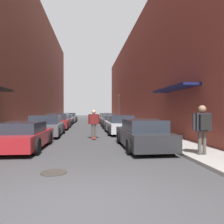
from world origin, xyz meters
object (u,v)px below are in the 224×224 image
object	(u,v)px
parked_car_left_2	(59,121)
pedestrian	(203,124)
parked_car_left_0	(23,136)
parked_car_right_1	(120,125)
parked_car_right_2	(112,121)
parked_car_right_0	(142,134)
traffic_light	(119,105)
manhole_cover	(54,172)
skateboarder	(94,121)
parked_car_left_1	(47,126)
parked_car_left_4	(70,118)
parked_car_left_3	(65,120)
parked_car_right_3	(108,119)
parked_car_right_4	(106,118)

from	to	relation	value
parked_car_left_2	pedestrian	distance (m)	14.44
parked_car_left_0	pedestrian	distance (m)	7.17
parked_car_right_1	parked_car_right_2	bearing A→B (deg)	89.80
parked_car_right_0	traffic_light	bearing A→B (deg)	85.48
parked_car_right_2	traffic_light	size ratio (longest dim) A/B	1.24
manhole_cover	parked_car_left_0	bearing A→B (deg)	116.68
skateboarder	parked_car_right_2	bearing A→B (deg)	76.39
parked_car_left_1	parked_car_left_4	world-z (taller)	parked_car_left_1
traffic_light	parked_car_left_1	bearing A→B (deg)	-116.79
parked_car_left_1	manhole_cover	distance (m)	8.76
parked_car_left_3	parked_car_right_3	xyz separation A→B (m)	(5.06, 0.38, 0.03)
parked_car_left_4	parked_car_right_2	distance (m)	11.58
parked_car_left_1	parked_car_right_4	world-z (taller)	parked_car_left_1
parked_car_right_1	manhole_cover	distance (m)	10.07
parked_car_left_4	skateboarder	bearing A→B (deg)	-80.73
parked_car_left_2	parked_car_left_0	bearing A→B (deg)	-90.38
parked_car_left_1	traffic_light	world-z (taller)	traffic_light
manhole_cover	pedestrian	world-z (taller)	pedestrian
parked_car_left_2	parked_car_left_3	xyz separation A→B (m)	(-0.08, 5.62, -0.08)
parked_car_right_3	pedestrian	xyz separation A→B (m)	(1.68, -18.80, 0.58)
parked_car_left_3	parked_car_right_2	distance (m)	7.01
parked_car_left_0	parked_car_right_1	xyz separation A→B (m)	(4.97, 5.89, 0.06)
parked_car_left_3	parked_car_right_3	world-z (taller)	parked_car_right_3
parked_car_right_3	manhole_cover	bearing A→B (deg)	-99.08
manhole_cover	traffic_light	xyz separation A→B (m)	(4.71, 21.46, 2.32)
parked_car_right_4	parked_car_right_3	bearing A→B (deg)	-91.16
parked_car_left_0	parked_car_left_4	world-z (taller)	parked_car_left_4
parked_car_right_2	manhole_cover	bearing A→B (deg)	-102.03
parked_car_left_4	parked_car_right_1	world-z (taller)	parked_car_right_1
parked_car_left_4	parked_car_right_0	distance (m)	22.38
parked_car_left_2	parked_car_right_0	world-z (taller)	parked_car_left_2
parked_car_left_3	pedestrian	bearing A→B (deg)	-69.93
parked_car_right_1	pedestrian	xyz separation A→B (m)	(1.75, -8.29, 0.56)
parked_car_left_1	parked_car_right_0	size ratio (longest dim) A/B	0.97
parked_car_left_3	parked_car_left_1	bearing A→B (deg)	-89.79
parked_car_left_4	parked_car_right_2	size ratio (longest dim) A/B	1.06
parked_car_left_0	parked_car_right_1	size ratio (longest dim) A/B	0.90
parked_car_left_4	parked_car_right_2	bearing A→B (deg)	-64.74
parked_car_right_2	pedestrian	xyz separation A→B (m)	(1.73, -13.51, 0.60)
parked_car_right_3	parked_car_left_3	bearing A→B (deg)	-175.70
parked_car_left_1	parked_car_left_2	xyz separation A→B (m)	(0.04, 5.52, 0.02)
parked_car_left_4	parked_car_right_3	size ratio (longest dim) A/B	1.12
parked_car_left_0	parked_car_right_1	bearing A→B (deg)	49.83
parked_car_right_2	pedestrian	world-z (taller)	pedestrian
parked_car_left_2	parked_car_right_0	xyz separation A→B (m)	(5.06, -10.62, -0.06)
parked_car_left_2	parked_car_left_3	bearing A→B (deg)	90.78
parked_car_left_0	parked_car_left_2	size ratio (longest dim) A/B	0.89
parked_car_left_0	manhole_cover	bearing A→B (deg)	-63.32
traffic_light	skateboarder	bearing A→B (deg)	-103.40
parked_car_right_3	parked_car_right_4	xyz separation A→B (m)	(0.11, 5.39, 0.00)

